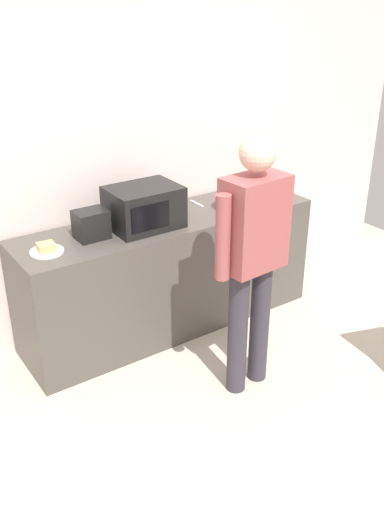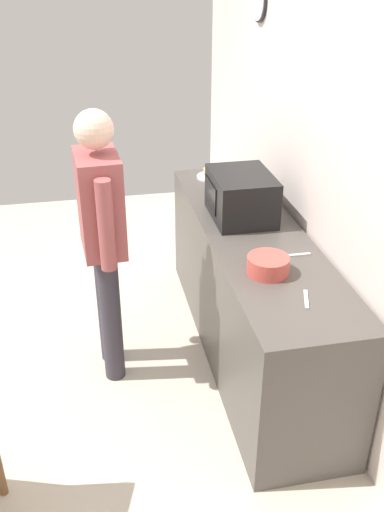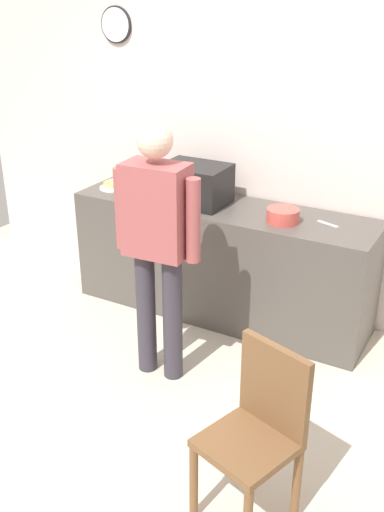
{
  "view_description": "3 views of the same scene",
  "coord_description": "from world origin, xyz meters",
  "views": [
    {
      "loc": [
        -2.13,
        -2.1,
        2.46
      ],
      "look_at": [
        -0.12,
        0.8,
        0.79
      ],
      "focal_mm": 39.29,
      "sensor_mm": 36.0,
      "label": 1
    },
    {
      "loc": [
        3.01,
        0.21,
        2.48
      ],
      "look_at": [
        -0.15,
        0.84,
        0.72
      ],
      "focal_mm": 39.57,
      "sensor_mm": 36.0,
      "label": 2
    },
    {
      "loc": [
        1.84,
        -2.64,
        2.46
      ],
      "look_at": [
        -0.03,
        0.71,
        0.71
      ],
      "focal_mm": 41.99,
      "sensor_mm": 36.0,
      "label": 3
    }
  ],
  "objects": [
    {
      "name": "toaster",
      "position": [
        -0.68,
        1.22,
        1.01
      ],
      "size": [
        0.22,
        0.18,
        0.2
      ],
      "primitive_type": "cube",
      "color": "black",
      "rests_on": "kitchen_counter"
    },
    {
      "name": "microwave",
      "position": [
        -0.27,
        1.19,
        1.06
      ],
      "size": [
        0.5,
        0.39,
        0.3
      ],
      "color": "black",
      "rests_on": "kitchen_counter"
    },
    {
      "name": "salad_bowl",
      "position": [
        0.47,
        1.14,
        0.96
      ],
      "size": [
        0.23,
        0.23,
        0.1
      ],
      "primitive_type": "cylinder",
      "color": "#C64C42",
      "rests_on": "kitchen_counter"
    },
    {
      "name": "sandwich_plate",
      "position": [
        -1.03,
        1.17,
        0.94
      ],
      "size": [
        0.22,
        0.22,
        0.07
      ],
      "color": "white",
      "rests_on": "kitchen_counter"
    },
    {
      "name": "wooden_chair",
      "position": [
        1.02,
        -0.51,
        0.52
      ],
      "size": [
        0.5,
        0.5,
        0.94
      ],
      "color": "brown",
      "rests_on": "ground_plane"
    },
    {
      "name": "back_wall",
      "position": [
        -0.0,
        1.6,
        1.3
      ],
      "size": [
        5.4,
        0.13,
        2.6
      ],
      "color": "silver",
      "rests_on": "ground_plane"
    },
    {
      "name": "person_standing",
      "position": [
        -0.03,
        0.27,
        1.02
      ],
      "size": [
        0.59,
        0.27,
        1.73
      ],
      "color": "#332F39",
      "rests_on": "ground_plane"
    },
    {
      "name": "ground_plane",
      "position": [
        0.0,
        0.0,
        0.0
      ],
      "size": [
        6.0,
        6.0,
        0.0
      ],
      "primitive_type": "plane",
      "color": "beige"
    },
    {
      "name": "spoon_utensil",
      "position": [
        0.77,
        1.25,
        0.92
      ],
      "size": [
        0.17,
        0.07,
        0.01
      ],
      "primitive_type": "cube",
      "rotation": [
        0.0,
        0.0,
        2.82
      ],
      "color": "silver",
      "rests_on": "kitchen_counter"
    },
    {
      "name": "kitchen_counter",
      "position": [
        -0.05,
        1.22,
        0.46
      ],
      "size": [
        2.37,
        0.62,
        0.91
      ],
      "primitive_type": "cube",
      "color": "#4C4742",
      "rests_on": "ground_plane"
    },
    {
      "name": "fork_utensil",
      "position": [
        0.31,
        1.37,
        0.92
      ],
      "size": [
        0.02,
        0.17,
        0.01
      ],
      "primitive_type": "cube",
      "rotation": [
        0.0,
        0.0,
        1.55
      ],
      "color": "silver",
      "rests_on": "kitchen_counter"
    }
  ]
}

